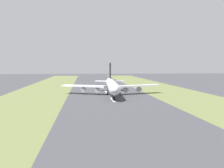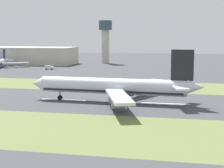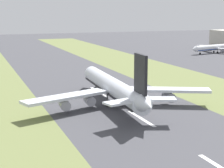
{
  "view_description": "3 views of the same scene",
  "coord_description": "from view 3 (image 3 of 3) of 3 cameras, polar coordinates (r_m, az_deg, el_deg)",
  "views": [
    {
      "loc": [
        15.29,
        154.83,
        18.66
      ],
      "look_at": [
        -1.79,
        -3.94,
        7.0
      ],
      "focal_mm": 42.0,
      "sensor_mm": 36.0,
      "label": 1
    },
    {
      "loc": [
        -138.2,
        -33.67,
        25.05
      ],
      "look_at": [
        -1.79,
        -3.94,
        7.0
      ],
      "focal_mm": 60.0,
      "sensor_mm": 36.0,
      "label": 2
    },
    {
      "loc": [
        -46.93,
        -122.14,
        32.02
      ],
      "look_at": [
        -1.79,
        -3.94,
        7.0
      ],
      "focal_mm": 60.0,
      "sensor_mm": 36.0,
      "label": 3
    }
  ],
  "objects": [
    {
      "name": "ground_plane",
      "position": [
        134.71,
        0.11,
        -2.56
      ],
      "size": [
        800.0,
        800.0,
        0.0
      ],
      "primitive_type": "plane",
      "color": "#424247"
    },
    {
      "name": "grass_median_east",
      "position": [
        156.19,
        15.72,
        -1.07
      ],
      "size": [
        40.0,
        600.0,
        0.01
      ],
      "primitive_type": "cube",
      "color": "olive",
      "rests_on": "ground"
    },
    {
      "name": "centreline_dash_mid",
      "position": [
        113.45,
        4.47,
        -5.24
      ],
      "size": [
        1.2,
        18.0,
        0.01
      ],
      "primitive_type": "cube",
      "color": "silver",
      "rests_on": "ground"
    },
    {
      "name": "centreline_dash_far",
      "position": [
        149.42,
        -2.1,
        -1.19
      ],
      "size": [
        1.2,
        18.0,
        0.01
      ],
      "primitive_type": "cube",
      "color": "silver",
      "rests_on": "ground"
    },
    {
      "name": "airplane_main_jet",
      "position": [
        127.39,
        0.26,
        -0.59
      ],
      "size": [
        64.03,
        67.2,
        20.2
      ],
      "color": "silver",
      "rests_on": "ground"
    },
    {
      "name": "airplane_parked_apron",
      "position": [
        295.64,
        15.46,
        5.39
      ],
      "size": [
        46.84,
        43.99,
        14.23
      ],
      "color": "silver",
      "rests_on": "ground"
    }
  ]
}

